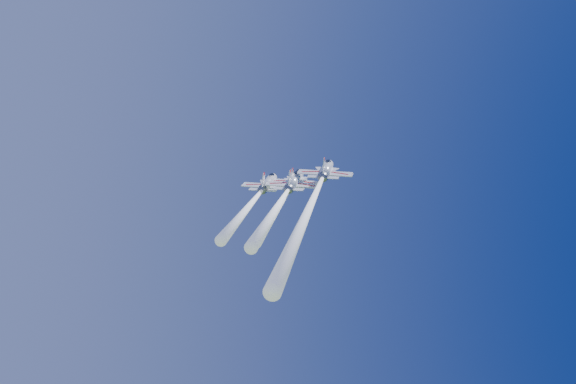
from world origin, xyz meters
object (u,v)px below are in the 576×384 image
jet_lead (284,197)px  jet_right (313,201)px  jet_left (255,199)px  jet_slot (282,200)px

jet_lead → jet_right: (-2.92, -14.28, -3.38)m
jet_left → jet_slot: 7.84m
jet_left → jet_right: bearing=-46.5°
jet_lead → jet_left: (-5.02, 1.77, -0.61)m
jet_lead → jet_right: jet_right is taller
jet_lead → jet_left: bearing=-163.4°
jet_lead → jet_left: jet_lead is taller
jet_slot → jet_left: bearing=135.5°
jet_right → jet_slot: bearing=131.6°
jet_slot → jet_right: bearing=-48.4°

